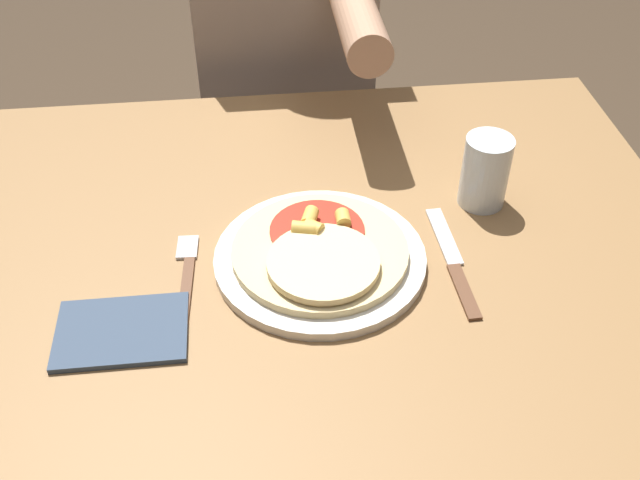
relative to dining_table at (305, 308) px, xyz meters
name	(u,v)px	position (x,y,z in m)	size (l,w,h in m)	color
dining_table	(305,308)	(0.00, 0.00, 0.00)	(1.11, 0.85, 0.74)	olive
plate	(320,259)	(0.02, -0.03, 0.12)	(0.28, 0.28, 0.01)	silver
pizza	(320,251)	(0.02, -0.03, 0.14)	(0.24, 0.24, 0.04)	#E0C689
fork	(187,273)	(-0.16, -0.03, 0.12)	(0.03, 0.18, 0.00)	brown
knife	(453,262)	(0.20, -0.05, 0.12)	(0.03, 0.22, 0.00)	brown
drinking_glass	(485,171)	(0.27, 0.08, 0.17)	(0.07, 0.07, 0.11)	silver
napkin	(122,331)	(-0.24, -0.13, 0.12)	(0.16, 0.11, 0.01)	#38475B
person_diner	(285,47)	(0.02, 0.62, 0.11)	(0.34, 0.52, 1.25)	#2D2D38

